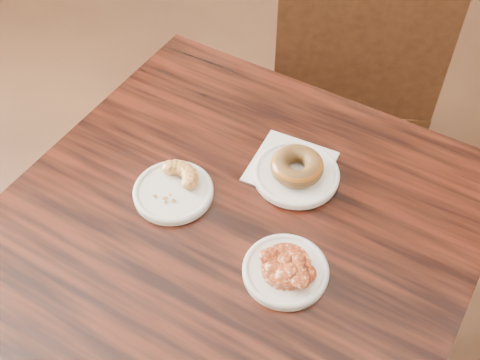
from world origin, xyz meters
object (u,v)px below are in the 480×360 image
at_px(glazed_donut, 297,166).
at_px(cruller_fragment, 172,185).
at_px(apple_fritter, 286,265).
at_px(chair_far, 347,72).
at_px(cafe_table, 235,316).

xyz_separation_m(glazed_donut, cruller_fragment, (-0.21, -0.14, -0.01)).
bearing_deg(glazed_donut, apple_fritter, -75.67).
bearing_deg(apple_fritter, chair_far, 96.95).
height_order(cafe_table, chair_far, chair_far).
xyz_separation_m(cafe_table, cruller_fragment, (-0.14, 0.02, 0.40)).
distance_m(chair_far, apple_fritter, 1.02).
bearing_deg(chair_far, cruller_fragment, 61.62).
relative_size(cafe_table, apple_fritter, 7.01).
relative_size(cafe_table, cruller_fragment, 7.99).
bearing_deg(apple_fritter, glazed_donut, 104.33).
relative_size(cafe_table, glazed_donut, 8.19).
xyz_separation_m(chair_far, apple_fritter, (0.12, -0.96, 0.33)).
bearing_deg(cafe_table, chair_far, 97.46).
bearing_deg(cafe_table, apple_fritter, -18.46).
distance_m(apple_fritter, cruller_fragment, 0.29).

